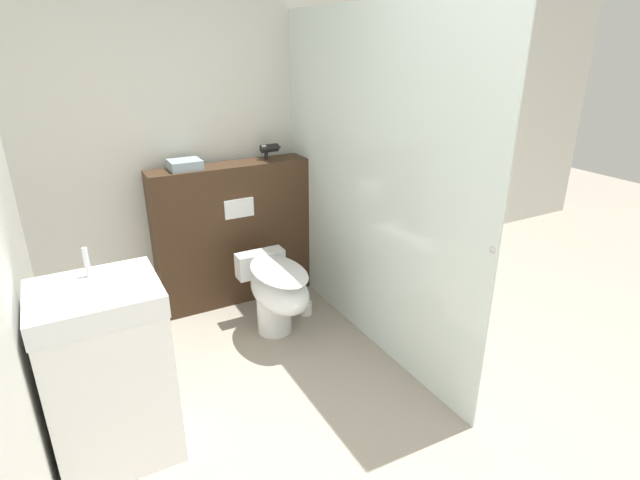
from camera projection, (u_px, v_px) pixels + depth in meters
The scene contains 8 objects.
wall_back at pixel (241, 133), 3.76m from camera, with size 8.00×0.06×2.50m.
partition_panel at pixel (236, 233), 3.79m from camera, with size 1.21×0.25×1.07m.
shower_glass at pixel (367, 186), 3.12m from camera, with size 0.04×2.15×2.11m.
toilet at pixel (276, 291), 3.36m from camera, with size 0.34×0.67×0.52m.
sink_vanity at pixel (109, 374), 2.33m from camera, with size 0.54×0.47×1.05m.
hair_drier at pixel (270, 149), 3.72m from camera, with size 0.16×0.06×0.11m.
folded_towel at pixel (185, 165), 3.44m from camera, with size 0.21×0.19×0.07m.
spare_toilet_roll at pixel (306, 308), 3.72m from camera, with size 0.09×0.09×0.10m.
Camera 1 is at (-1.30, -1.21, 1.91)m, focal length 28.00 mm.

